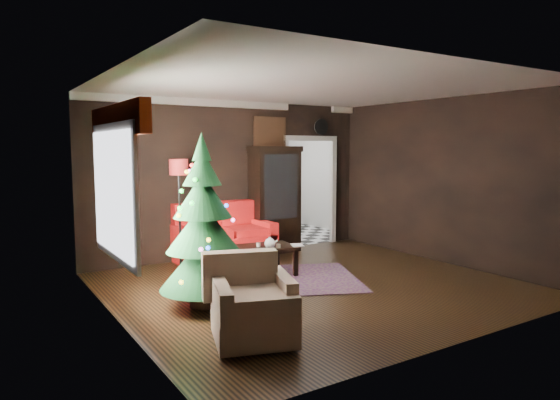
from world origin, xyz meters
TOP-DOWN VIEW (x-y plane):
  - floor at (0.00, 0.00)m, footprint 5.50×5.50m
  - ceiling at (0.00, 0.00)m, footprint 5.50×5.50m
  - wall_back at (0.00, 2.50)m, footprint 5.50×0.00m
  - wall_front at (0.00, -2.50)m, footprint 5.50×0.00m
  - wall_left at (-2.75, 0.00)m, footprint 0.00×5.50m
  - wall_right at (2.75, 0.00)m, footprint 0.00×5.50m
  - doorway at (1.70, 2.50)m, footprint 1.10×0.10m
  - left_window at (-2.71, 0.20)m, footprint 0.05×1.60m
  - valance at (-2.63, 0.20)m, footprint 0.12×2.10m
  - kitchen_floor at (1.70, 4.00)m, footprint 3.00×3.00m
  - kitchen_window at (1.70, 5.45)m, footprint 0.70×0.06m
  - rug at (-0.29, 0.54)m, footprint 2.91×2.58m
  - loveseat at (-0.40, 2.05)m, footprint 1.70×0.90m
  - curio_cabinet at (0.75, 2.27)m, footprint 0.90×0.45m
  - floor_lamp at (-1.26, 1.93)m, footprint 0.41×0.41m
  - christmas_tree at (-1.73, -0.09)m, footprint 1.19×1.19m
  - armchair at (-1.75, -1.37)m, footprint 1.05×1.05m
  - coffee_table at (-0.41, 0.82)m, footprint 1.11×0.76m
  - teapot at (-0.38, 0.57)m, footprint 0.20×0.20m
  - cup_a at (-0.44, 0.82)m, footprint 0.09×0.09m
  - cup_b at (-0.24, 0.57)m, footprint 0.08×0.08m
  - book at (0.00, 0.57)m, footprint 0.17×0.08m
  - wall_clock at (1.95, 2.45)m, footprint 0.32×0.32m
  - painting at (0.75, 2.46)m, footprint 0.62×0.05m
  - kitchen_counter at (1.70, 5.20)m, footprint 1.80×0.60m
  - kitchen_table at (1.40, 3.70)m, footprint 0.70×0.70m

SIDE VIEW (x-z plane):
  - floor at x=0.00m, z-range 0.00..0.00m
  - kitchen_floor at x=1.70m, z-range 0.00..0.00m
  - rug at x=-0.29m, z-range 0.00..0.01m
  - coffee_table at x=-0.41m, z-range 0.01..0.48m
  - kitchen_table at x=1.40m, z-range 0.00..0.75m
  - kitchen_counter at x=1.70m, z-range 0.00..0.90m
  - armchair at x=-1.75m, z-range 0.04..0.88m
  - loveseat at x=-0.40m, z-range 0.00..1.00m
  - cup_a at x=-0.44m, z-range 0.48..0.53m
  - cup_b at x=-0.24m, z-range 0.48..0.53m
  - teapot at x=-0.38m, z-range 0.48..0.65m
  - book at x=0.00m, z-range 0.48..0.71m
  - floor_lamp at x=-1.26m, z-range -0.12..1.78m
  - curio_cabinet at x=0.75m, z-range 0.00..1.90m
  - doorway at x=1.70m, z-range 0.00..2.10m
  - christmas_tree at x=-1.73m, z-range 0.03..2.07m
  - wall_back at x=0.00m, z-range -1.35..4.15m
  - wall_front at x=0.00m, z-range -1.35..4.15m
  - wall_left at x=-2.75m, z-range -1.35..4.15m
  - wall_right at x=2.75m, z-range -1.35..4.15m
  - left_window at x=-2.71m, z-range 0.75..2.15m
  - kitchen_window at x=1.70m, z-range 1.35..2.05m
  - painting at x=0.75m, z-range 1.99..2.51m
  - valance at x=-2.63m, z-range 2.10..2.44m
  - wall_clock at x=1.95m, z-range 2.35..2.41m
  - ceiling at x=0.00m, z-range 2.80..2.80m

